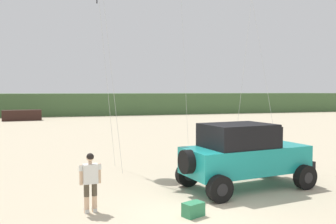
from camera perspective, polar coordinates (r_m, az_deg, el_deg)
The scene contains 6 objects.
ground_plane at distance 10.35m, azimuth 4.61°, elevation -15.77°, with size 220.00×220.00×0.00m, color #C1B293.
dune_ridge at distance 54.08m, azimuth -16.62°, elevation 1.22°, with size 90.00×9.31×3.01m, color #426038.
jeep at distance 12.89m, azimuth 11.94°, elevation -6.49°, with size 4.99×3.03×2.26m.
person_watching at distance 10.42m, azimuth -12.18°, elevation -10.33°, with size 0.62×0.34×1.67m.
cooler_box at distance 10.11m, azimuth 4.03°, elevation -15.11°, with size 0.56×0.36×0.38m, color #2D7F51.
distant_sedan at distance 44.69m, azimuth -22.09°, elevation -0.47°, with size 4.20×1.70×1.20m, color black.
Camera 1 is at (-3.45, -9.15, 3.39)m, focal length 38.55 mm.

